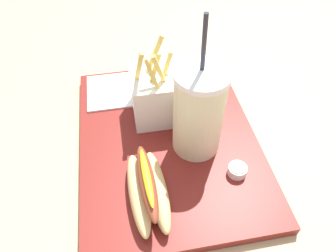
# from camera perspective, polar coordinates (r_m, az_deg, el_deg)

# --- Properties ---
(ground_plane) EXTENTS (2.40, 2.40, 0.02)m
(ground_plane) POSITION_cam_1_polar(r_m,az_deg,el_deg) (0.63, 0.00, -3.72)
(ground_plane) COLOR tan
(food_tray) EXTENTS (0.43, 0.33, 0.02)m
(food_tray) POSITION_cam_1_polar(r_m,az_deg,el_deg) (0.61, 0.00, -2.54)
(food_tray) COLOR maroon
(food_tray) RESTS_ON ground_plane
(soda_cup) EXTENTS (0.09, 0.09, 0.26)m
(soda_cup) POSITION_cam_1_polar(r_m,az_deg,el_deg) (0.53, 5.51, 2.56)
(soda_cup) COLOR beige
(soda_cup) RESTS_ON food_tray
(fries_basket) EXTENTS (0.10, 0.09, 0.16)m
(fries_basket) POSITION_cam_1_polar(r_m,az_deg,el_deg) (0.61, -2.25, 5.73)
(fries_basket) COLOR white
(fries_basket) RESTS_ON food_tray
(hot_dog_1) EXTENTS (0.15, 0.07, 0.06)m
(hot_dog_1) POSITION_cam_1_polar(r_m,az_deg,el_deg) (0.51, -3.65, -11.24)
(hot_dog_1) COLOR #DBB775
(hot_dog_1) RESTS_ON food_tray
(ketchup_cup_1) EXTENTS (0.03, 0.03, 0.02)m
(ketchup_cup_1) POSITION_cam_1_polar(r_m,az_deg,el_deg) (0.56, 12.32, -7.69)
(ketchup_cup_1) COLOR white
(ketchup_cup_1) RESTS_ON food_tray
(napkin_stack) EXTENTS (0.11, 0.11, 0.00)m
(napkin_stack) POSITION_cam_1_polar(r_m,az_deg,el_deg) (0.70, -9.84, 6.24)
(napkin_stack) COLOR white
(napkin_stack) RESTS_ON food_tray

